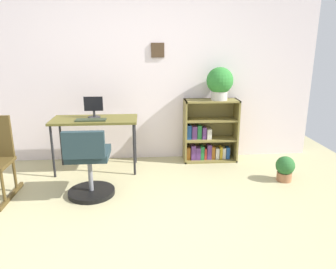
{
  "coord_description": "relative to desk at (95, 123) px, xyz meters",
  "views": [
    {
      "loc": [
        0.16,
        -2.41,
        1.64
      ],
      "look_at": [
        0.43,
        1.23,
        0.6
      ],
      "focal_mm": 34.03,
      "sensor_mm": 36.0,
      "label": 1
    }
  ],
  "objects": [
    {
      "name": "bookshelf_low",
      "position": [
        1.56,
        0.29,
        -0.26
      ],
      "size": [
        0.76,
        0.3,
        0.89
      ],
      "color": "olive",
      "rests_on": "ground_plane"
    },
    {
      "name": "desk",
      "position": [
        0.0,
        0.0,
        0.0
      ],
      "size": [
        1.1,
        0.51,
        0.71
      ],
      "color": "brown",
      "rests_on": "ground_plane"
    },
    {
      "name": "potted_plant_floor",
      "position": [
        2.36,
        -0.54,
        -0.48
      ],
      "size": [
        0.23,
        0.23,
        0.31
      ],
      "color": "#9E6642",
      "rests_on": "ground_plane"
    },
    {
      "name": "wall_back",
      "position": [
        0.49,
        0.48,
        0.57
      ],
      "size": [
        5.2,
        0.12,
        2.43
      ],
      "color": "silver",
      "rests_on": "ground_plane"
    },
    {
      "name": "ground_plane",
      "position": [
        0.49,
        -1.67,
        -0.65
      ],
      "size": [
        6.24,
        6.24,
        0.0
      ],
      "primitive_type": "plane",
      "color": "tan"
    },
    {
      "name": "keyboard",
      "position": [
        -0.03,
        -0.11,
        0.07
      ],
      "size": [
        0.38,
        0.14,
        0.02
      ],
      "primitive_type": "cube",
      "color": "#2D3623",
      "rests_on": "desk"
    },
    {
      "name": "office_chair",
      "position": [
        0.03,
        -0.79,
        -0.29
      ],
      "size": [
        0.52,
        0.55,
        0.8
      ],
      "color": "black",
      "rests_on": "ground_plane"
    },
    {
      "name": "monitor",
      "position": [
        -0.01,
        0.06,
        0.2
      ],
      "size": [
        0.24,
        0.16,
        0.28
      ],
      "color": "#262628",
      "rests_on": "desk"
    },
    {
      "name": "potted_plant_on_shelf",
      "position": [
        1.68,
        0.23,
        0.49
      ],
      "size": [
        0.37,
        0.37,
        0.45
      ],
      "color": "#B7B2A8",
      "rests_on": "bookshelf_low"
    }
  ]
}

